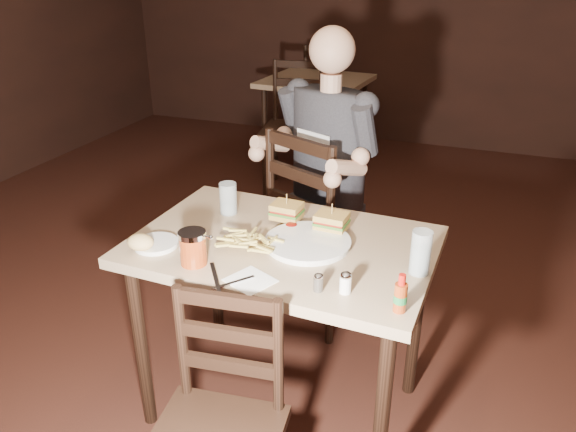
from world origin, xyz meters
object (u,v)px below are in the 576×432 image
(glass_left, at_px, (228,198))
(syrup_dispenser, at_px, (193,248))
(bg_table, at_px, (316,89))
(hot_sauce, at_px, (401,293))
(glass_right, at_px, (421,252))
(chair_far, at_px, (328,226))
(diner, at_px, (324,134))
(main_table, at_px, (283,264))
(bg_chair_far, at_px, (334,98))
(side_plate, at_px, (156,245))
(dinner_plate, at_px, (308,243))
(bg_chair_near, at_px, (293,130))

(glass_left, distance_m, syrup_dispenser, 0.41)
(bg_table, height_order, hot_sauce, hot_sauce)
(bg_table, height_order, glass_right, glass_right)
(syrup_dispenser, bearing_deg, chair_far, 81.22)
(diner, relative_size, glass_right, 6.18)
(diner, relative_size, syrup_dispenser, 7.80)
(bg_table, xyz_separation_m, glass_right, (1.27, -2.83, 0.16))
(main_table, xyz_separation_m, glass_right, (0.49, -0.05, 0.17))
(chair_far, xyz_separation_m, bg_chair_far, (-0.74, 2.62, -0.01))
(chair_far, bearing_deg, glass_left, 89.66)
(hot_sauce, height_order, side_plate, hot_sauce)
(glass_right, bearing_deg, bg_table, 114.20)
(bg_chair_far, relative_size, hot_sauce, 7.91)
(bg_table, bearing_deg, glass_left, -79.47)
(glass_left, relative_size, side_plate, 0.83)
(bg_table, height_order, glass_left, glass_left)
(glass_left, bearing_deg, chair_far, 65.78)
(bg_table, relative_size, syrup_dispenser, 7.28)
(main_table, xyz_separation_m, diner, (-0.06, 0.67, 0.30))
(glass_right, bearing_deg, main_table, 174.66)
(bg_chair_far, height_order, diner, diner)
(bg_table, relative_size, dinner_plate, 2.88)
(chair_far, relative_size, glass_left, 7.89)
(chair_far, distance_m, glass_right, 0.99)
(dinner_plate, height_order, glass_left, glass_left)
(main_table, relative_size, dinner_plate, 3.65)
(main_table, distance_m, diner, 0.73)
(bg_chair_near, distance_m, syrup_dispenser, 2.57)
(chair_far, relative_size, dinner_plate, 3.33)
(bg_chair_far, distance_m, bg_chair_near, 1.10)
(glass_right, bearing_deg, bg_chair_far, 110.61)
(syrup_dispenser, bearing_deg, bg_chair_near, 104.62)
(bg_chair_far, bearing_deg, glass_left, 116.46)
(dinner_plate, xyz_separation_m, glass_left, (-0.38, 0.15, 0.05))
(chair_far, height_order, glass_left, chair_far)
(main_table, bearing_deg, bg_table, 105.67)
(syrup_dispenser, bearing_deg, side_plate, 164.16)
(hot_sauce, bearing_deg, chair_far, 117.21)
(main_table, height_order, bg_chair_near, bg_chair_near)
(hot_sauce, bearing_deg, dinner_plate, 142.93)
(chair_far, relative_size, diner, 1.08)
(bg_table, height_order, bg_chair_far, bg_chair_far)
(bg_chair_near, height_order, hot_sauce, bg_chair_near)
(glass_left, bearing_deg, diner, 65.75)
(diner, bearing_deg, bg_chair_far, 129.01)
(diner, distance_m, glass_right, 0.91)
(bg_chair_far, relative_size, diner, 1.05)
(dinner_plate, xyz_separation_m, glass_right, (0.40, -0.05, 0.07))
(bg_chair_near, bearing_deg, main_table, -79.57)
(bg_chair_near, xyz_separation_m, side_plate, (0.37, -2.42, 0.29))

